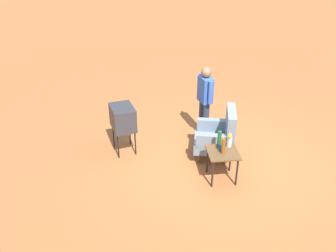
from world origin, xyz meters
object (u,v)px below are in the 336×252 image
object	(u,v)px
tv_on_stand	(123,118)
bottle_tall_amber	(223,146)
soda_can_blue	(220,148)
bottle_wine_green	(219,139)
side_table	(223,156)
armchair	(219,135)
person_standing	(205,98)
flower_vase	(230,139)

from	to	relation	value
tv_on_stand	bottle_tall_amber	world-z (taller)	tv_on_stand
soda_can_blue	bottle_wine_green	bearing A→B (deg)	177.31
side_table	bottle_tall_amber	size ratio (longest dim) A/B	1.99
tv_on_stand	armchair	bearing A→B (deg)	78.00
bottle_tall_amber	bottle_wine_green	bearing A→B (deg)	-176.18
side_table	person_standing	world-z (taller)	person_standing
tv_on_stand	person_standing	distance (m)	1.83
side_table	soda_can_blue	world-z (taller)	soda_can_blue
armchair	bottle_wine_green	world-z (taller)	armchair
tv_on_stand	soda_can_blue	distance (m)	2.09
armchair	tv_on_stand	distance (m)	1.96
armchair	bottle_wine_green	xyz separation A→B (m)	(0.57, -0.14, 0.26)
bottle_wine_green	flower_vase	world-z (taller)	bottle_wine_green
side_table	soda_can_blue	xyz separation A→B (m)	(-0.04, -0.04, 0.15)
bottle_wine_green	armchair	bearing A→B (deg)	166.68
flower_vase	side_table	bearing A→B (deg)	-41.66
side_table	tv_on_stand	distance (m)	2.16
tv_on_stand	flower_vase	size ratio (longest dim) A/B	3.89
armchair	flower_vase	world-z (taller)	armchair
tv_on_stand	soda_can_blue	xyz separation A→B (m)	(1.13, 1.76, -0.13)
soda_can_blue	tv_on_stand	bearing A→B (deg)	-122.62
side_table	tv_on_stand	world-z (taller)	tv_on_stand
bottle_wine_green	flower_vase	distance (m)	0.19
bottle_tall_amber	tv_on_stand	bearing A→B (deg)	-124.19
tv_on_stand	bottle_wine_green	bearing A→B (deg)	61.04
armchair	bottle_tall_amber	world-z (taller)	armchair
armchair	bottle_wine_green	distance (m)	0.64
side_table	tv_on_stand	bearing A→B (deg)	-122.87
soda_can_blue	bottle_tall_amber	bearing A→B (deg)	14.92
person_standing	bottle_tall_amber	bearing A→B (deg)	0.51
flower_vase	bottle_tall_amber	bearing A→B (deg)	-38.19
armchair	person_standing	xyz separation A→B (m)	(-0.85, -0.13, 0.44)
tv_on_stand	flower_vase	distance (m)	2.19
tv_on_stand	bottle_wine_green	size ratio (longest dim) A/B	3.22
bottle_tall_amber	flower_vase	bearing A→B (deg)	141.81
bottle_tall_amber	person_standing	bearing A→B (deg)	-179.49
side_table	bottle_tall_amber	xyz separation A→B (m)	(0.05, -0.02, 0.24)
side_table	tv_on_stand	xyz separation A→B (m)	(-1.16, -1.80, 0.27)
side_table	flower_vase	distance (m)	0.33
bottle_wine_green	flower_vase	size ratio (longest dim) A/B	1.21
armchair	flower_vase	xyz separation A→B (m)	(0.59, 0.05, 0.25)
person_standing	soda_can_blue	world-z (taller)	person_standing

